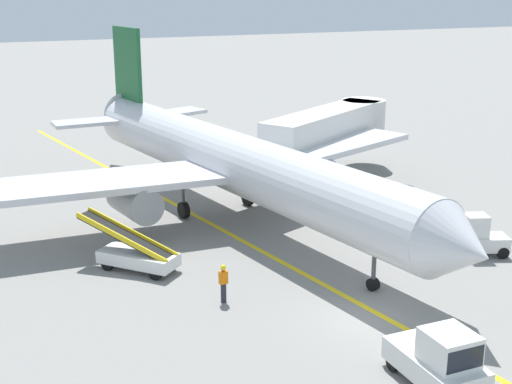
# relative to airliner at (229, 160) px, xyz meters

# --- Properties ---
(ground_plane) EXTENTS (300.00, 300.00, 0.00)m
(ground_plane) POSITION_rel_airliner_xyz_m (0.39, -14.06, -3.42)
(ground_plane) COLOR gray
(taxi_line_yellow) EXTENTS (13.77, 78.91, 0.01)m
(taxi_line_yellow) POSITION_rel_airliner_xyz_m (0.09, -9.06, -3.41)
(taxi_line_yellow) COLOR yellow
(taxi_line_yellow) RESTS_ON ground
(airliner) EXTENTS (28.20, 35.23, 10.10)m
(airliner) POSITION_rel_airliner_xyz_m (0.00, 0.00, 0.00)
(airliner) COLOR silver
(airliner) RESTS_ON ground
(jet_bridge) EXTENTS (12.29, 8.75, 4.85)m
(jet_bridge) POSITION_rel_airliner_xyz_m (9.92, 5.38, 0.12)
(jet_bridge) COLOR silver
(jet_bridge) RESTS_ON ground
(pushback_tug) EXTENTS (1.94, 3.62, 2.20)m
(pushback_tug) POSITION_rel_airliner_xyz_m (-0.27, -19.38, -2.42)
(pushback_tug) COLOR silver
(pushback_tug) RESTS_ON ground
(baggage_tug_near_wing) EXTENTS (2.70, 2.07, 2.10)m
(baggage_tug_near_wing) POSITION_rel_airliner_xyz_m (9.18, -10.43, -2.49)
(baggage_tug_near_wing) COLOR silver
(baggage_tug_near_wing) RESTS_ON ground
(belt_loader_forward_hold) EXTENTS (4.24, 4.58, 2.59)m
(belt_loader_forward_hold) POSITION_rel_airliner_xyz_m (-6.89, -5.34, -2.64)
(belt_loader_forward_hold) COLOR silver
(belt_loader_forward_hold) RESTS_ON ground
(ground_crew_marshaller) EXTENTS (0.36, 0.24, 1.70)m
(ground_crew_marshaller) POSITION_rel_airliner_xyz_m (-4.44, -10.32, -2.51)
(ground_crew_marshaller) COLOR #26262D
(ground_crew_marshaller) RESTS_ON ground
(safety_cone_nose_left) EXTENTS (0.36, 0.36, 0.44)m
(safety_cone_nose_left) POSITION_rel_airliner_xyz_m (4.60, -4.19, -3.20)
(safety_cone_nose_left) COLOR orange
(safety_cone_nose_left) RESTS_ON ground
(safety_cone_nose_right) EXTENTS (0.36, 0.36, 0.44)m
(safety_cone_nose_right) POSITION_rel_airliner_xyz_m (-4.68, 2.08, -3.20)
(safety_cone_nose_right) COLOR orange
(safety_cone_nose_right) RESTS_ON ground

